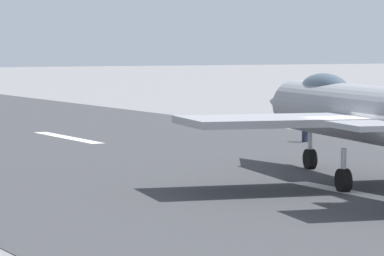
{
  "coord_description": "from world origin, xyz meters",
  "views": [
    {
      "loc": [
        -30.05,
        21.33,
        4.69
      ],
      "look_at": [
        0.78,
        5.38,
        2.2
      ],
      "focal_mm": 109.81,
      "sensor_mm": 36.0,
      "label": 1
    }
  ],
  "objects": [
    {
      "name": "crew_person",
      "position": [
        17.04,
        -9.19,
        0.78
      ],
      "size": [
        0.67,
        0.41,
        1.57
      ],
      "color": "#1E2338",
      "rests_on": "ground"
    },
    {
      "name": "fighter_jet",
      "position": [
        2.03,
        -1.8,
        2.43
      ],
      "size": [
        17.79,
        13.49,
        5.63
      ],
      "color": "gray",
      "rests_on": "ground"
    },
    {
      "name": "ground_plane",
      "position": [
        0.0,
        0.0,
        0.0
      ],
      "size": [
        400.0,
        400.0,
        0.0
      ],
      "primitive_type": "plane",
      "color": "slate"
    },
    {
      "name": "runway_strip",
      "position": [
        -0.02,
        0.0,
        0.01
      ],
      "size": [
        240.0,
        26.0,
        0.02
      ],
      "color": "#39393C",
      "rests_on": "ground"
    }
  ]
}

